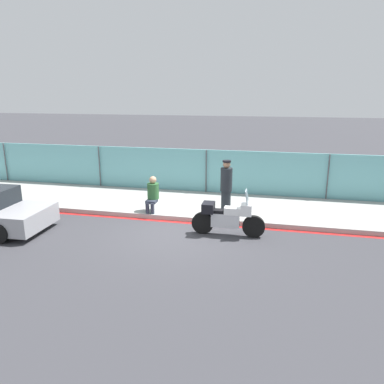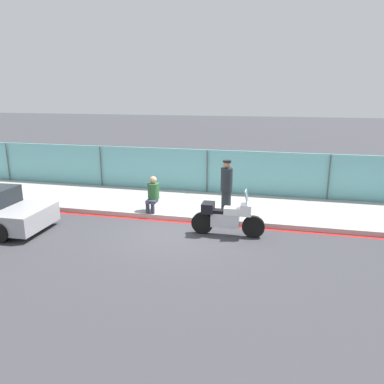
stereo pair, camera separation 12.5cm
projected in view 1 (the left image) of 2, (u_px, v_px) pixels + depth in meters
name	position (u px, v px, depth m)	size (l,w,h in m)	color
ground_plane	(179.00, 233.00, 11.80)	(120.00, 120.00, 0.00)	#38383D
sidewalk	(197.00, 205.00, 14.40)	(36.30, 3.47, 0.17)	#9E9E99
curb_paint_stripe	(186.00, 223.00, 12.70)	(36.30, 0.18, 0.01)	red
storefront_fence	(207.00, 173.00, 15.89)	(34.48, 0.17, 1.97)	#6BB2B7
motorcycle	(227.00, 217.00, 11.46)	(2.26, 0.51, 1.47)	black
officer_standing	(226.00, 186.00, 12.97)	(0.41, 0.41, 1.88)	#1E2328
person_seated_on_curb	(153.00, 192.00, 13.28)	(0.41, 0.67, 1.25)	#2D3342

